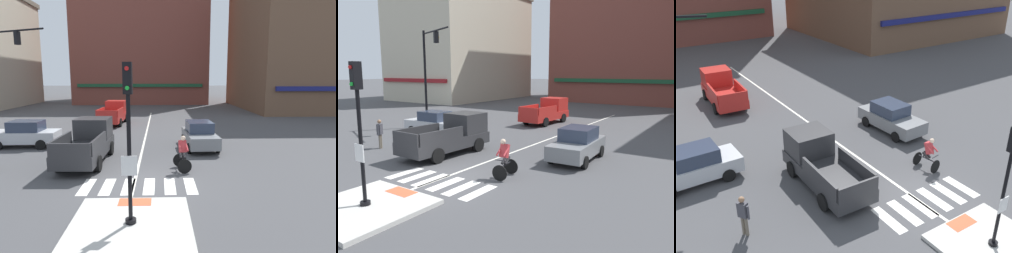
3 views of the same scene
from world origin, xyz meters
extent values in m
plane|color=#474749|center=(0.00, 0.00, 0.00)|extent=(300.00, 300.00, 0.00)
cube|color=beige|center=(0.00, -3.62, 0.07)|extent=(3.51, 3.49, 0.15)
cube|color=#DB5B38|center=(0.00, -2.22, 0.15)|extent=(1.10, 0.60, 0.01)
cylinder|color=black|center=(0.00, -3.62, 0.21)|extent=(0.32, 0.32, 0.12)
cylinder|color=black|center=(0.00, -3.62, 2.06)|extent=(0.12, 0.12, 3.57)
cube|color=white|center=(0.00, -3.69, 1.88)|extent=(0.44, 0.03, 0.56)
cube|color=silver|center=(-2.07, -0.42, 0.00)|extent=(0.44, 1.80, 0.01)
cube|color=silver|center=(-1.24, -0.42, 0.00)|extent=(0.44, 1.80, 0.01)
cube|color=silver|center=(-0.41, -0.42, 0.00)|extent=(0.44, 1.80, 0.01)
cube|color=silver|center=(0.41, -0.42, 0.00)|extent=(0.44, 1.80, 0.01)
cube|color=silver|center=(1.24, -0.42, 0.00)|extent=(0.44, 1.80, 0.01)
cube|color=silver|center=(2.07, -0.42, 0.00)|extent=(0.44, 1.80, 0.01)
cube|color=silver|center=(-0.21, 10.00, 0.00)|extent=(0.14, 28.00, 0.01)
cube|color=#194C2D|center=(-2.17, 34.11, 3.10)|extent=(19.50, 0.30, 0.50)
cube|color=navy|center=(23.00, 19.68, 3.10)|extent=(19.05, 0.30, 0.50)
cube|color=slate|center=(3.28, 5.84, 0.65)|extent=(1.90, 4.18, 0.70)
cube|color=#2D384C|center=(3.28, 5.99, 1.32)|extent=(1.57, 1.97, 0.64)
cylinder|color=black|center=(4.18, 4.61, 0.30)|extent=(0.21, 0.61, 0.60)
cylinder|color=black|center=(2.51, 4.53, 0.30)|extent=(0.21, 0.61, 0.60)
cylinder|color=black|center=(4.05, 7.15, 0.30)|extent=(0.21, 0.61, 0.60)
cylinder|color=black|center=(2.39, 7.07, 0.30)|extent=(0.21, 0.61, 0.60)
cube|color=silver|center=(-7.61, 6.52, 0.65)|extent=(4.14, 1.79, 0.70)
cube|color=#2D384C|center=(-7.46, 6.52, 1.32)|extent=(1.93, 1.52, 0.64)
cylinder|color=black|center=(-6.32, 5.71, 0.30)|extent=(0.60, 0.19, 0.60)
cylinder|color=black|center=(-6.36, 7.38, 0.30)|extent=(0.60, 0.19, 0.60)
cube|color=red|center=(-3.49, 15.19, 0.68)|extent=(2.17, 5.19, 0.60)
cube|color=red|center=(-3.40, 16.79, 1.53)|extent=(1.89, 1.79, 1.10)
cube|color=#2D384C|center=(-3.36, 17.62, 1.61)|extent=(1.62, 0.17, 0.60)
cube|color=red|center=(-4.43, 14.22, 1.28)|extent=(0.27, 2.81, 0.60)
cube|color=red|center=(-2.65, 14.12, 1.28)|extent=(0.27, 2.81, 0.60)
cube|color=red|center=(-3.62, 12.69, 1.28)|extent=(1.80, 0.20, 0.60)
cylinder|color=black|center=(-4.31, 16.82, 0.38)|extent=(0.28, 0.77, 0.76)
cylinder|color=black|center=(-2.49, 16.72, 0.38)|extent=(0.28, 0.77, 0.76)
cylinder|color=black|center=(-4.47, 13.84, 0.38)|extent=(0.28, 0.77, 0.76)
cylinder|color=black|center=(-2.65, 13.74, 0.38)|extent=(0.28, 0.77, 0.76)
cube|color=#2D2D30|center=(-2.88, 2.89, 0.68)|extent=(2.03, 5.15, 0.60)
cube|color=#2D2D30|center=(-2.83, 4.49, 1.53)|extent=(1.84, 1.75, 1.10)
cube|color=#2D384C|center=(-2.81, 5.32, 1.61)|extent=(1.62, 0.12, 0.60)
cube|color=#2D2D30|center=(-3.79, 1.90, 1.28)|extent=(0.19, 2.81, 0.60)
cube|color=#2D2D30|center=(-2.01, 1.85, 1.28)|extent=(0.19, 2.81, 0.60)
cube|color=#2D2D30|center=(-2.94, 0.40, 1.28)|extent=(1.80, 0.15, 0.60)
cylinder|color=black|center=(-3.75, 4.50, 0.38)|extent=(0.26, 0.77, 0.76)
cylinder|color=black|center=(-1.92, 4.45, 0.38)|extent=(0.26, 0.77, 0.76)
cylinder|color=black|center=(-3.82, 1.52, 0.38)|extent=(0.26, 0.77, 0.76)
cylinder|color=black|center=(-2.00, 1.47, 0.38)|extent=(0.26, 0.77, 0.76)
cylinder|color=black|center=(1.96, 1.07, 0.33)|extent=(0.66, 0.13, 0.66)
cylinder|color=black|center=(1.81, 2.11, 0.33)|extent=(0.66, 0.13, 0.66)
cylinder|color=black|center=(1.88, 1.59, 0.55)|extent=(0.18, 0.89, 0.05)
cylinder|color=black|center=(1.86, 1.76, 0.73)|extent=(0.04, 0.04, 0.30)
cylinder|color=black|center=(1.95, 1.12, 0.85)|extent=(0.44, 0.10, 0.04)
cylinder|color=black|center=(1.96, 1.62, 0.73)|extent=(0.18, 0.41, 0.33)
cylinder|color=black|center=(1.80, 1.59, 0.73)|extent=(0.18, 0.41, 0.33)
cube|color=#B73338|center=(1.89, 1.51, 1.16)|extent=(0.39, 0.43, 0.60)
sphere|color=beige|center=(1.91, 1.39, 1.57)|extent=(0.22, 0.22, 0.22)
cylinder|color=#B73338|center=(2.08, 1.35, 1.16)|extent=(0.14, 0.46, 0.31)
cylinder|color=#B73338|center=(1.76, 1.31, 1.16)|extent=(0.14, 0.46, 0.31)
cylinder|color=#6B6051|center=(-6.95, 1.77, 0.41)|extent=(0.12, 0.12, 0.82)
cylinder|color=#6B6051|center=(-7.03, 1.91, 0.41)|extent=(0.12, 0.12, 0.82)
cube|color=#3F3F47|center=(-6.99, 1.84, 1.12)|extent=(0.37, 0.42, 0.60)
cylinder|color=#3F3F47|center=(-6.87, 1.65, 1.07)|extent=(0.09, 0.09, 0.56)
cylinder|color=#3F3F47|center=(-7.11, 2.04, 1.07)|extent=(0.09, 0.09, 0.56)
sphere|color=#936B4C|center=(-6.99, 1.84, 1.56)|extent=(0.22, 0.22, 0.22)
camera|label=1|loc=(0.85, -11.34, 4.27)|focal=30.71mm
camera|label=2|loc=(9.42, -9.35, 4.41)|focal=35.36mm
camera|label=3|loc=(-10.12, -9.41, 9.54)|focal=40.85mm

